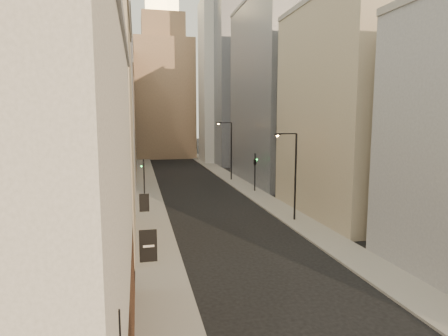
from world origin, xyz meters
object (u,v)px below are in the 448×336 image
traffic_light_right (255,162)px  streetlamp_mid (293,171)px  white_tower (219,76)px  traffic_light_left (144,172)px  streetlamp_far (230,147)px  clock_tower (164,85)px

traffic_light_right → streetlamp_mid: bearing=74.9°
white_tower → traffic_light_right: (-3.06, -35.32, -14.73)m
white_tower → streetlamp_mid: white_tower is taller
white_tower → traffic_light_left: bearing=-113.6°
streetlamp_mid → streetlamp_far: streetlamp_far is taller
white_tower → traffic_light_right: white_tower is taller
clock_tower → streetlamp_far: bearing=-80.0°
clock_tower → traffic_light_right: size_ratio=8.98×
clock_tower → streetlamp_far: clock_tower is taller
traffic_light_left → clock_tower: bearing=-81.2°
white_tower → streetlamp_far: 29.34m
clock_tower → traffic_light_right: (7.94, -49.32, -13.75)m
clock_tower → white_tower: size_ratio=1.08×
white_tower → streetlamp_far: size_ratio=4.68×
streetlamp_mid → traffic_light_left: streetlamp_mid is taller
clock_tower → streetlamp_mid: size_ratio=5.55×
white_tower → traffic_light_left: (-17.06, -39.08, -15.09)m
traffic_light_right → streetlamp_far: bearing=-95.8°
white_tower → streetlamp_mid: 51.58m
traffic_light_left → traffic_light_right: size_ratio=1.00×
clock_tower → streetlamp_mid: clock_tower is taller
white_tower → traffic_light_left: white_tower is taller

